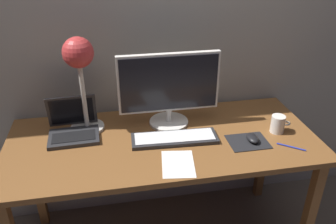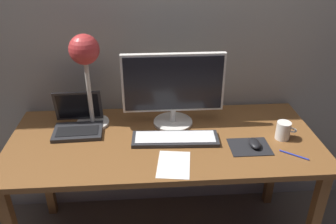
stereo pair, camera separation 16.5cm
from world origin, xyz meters
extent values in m
cube|color=#9E998E|center=(0.00, 0.40, 1.30)|extent=(4.80, 0.06, 2.60)
cube|color=brown|center=(0.00, 0.00, 0.72)|extent=(1.60, 0.70, 0.03)
cube|color=brown|center=(0.74, -0.29, 0.35)|extent=(0.05, 0.05, 0.71)
cube|color=brown|center=(-0.74, 0.29, 0.35)|extent=(0.05, 0.05, 0.71)
cube|color=brown|center=(0.74, 0.29, 0.35)|extent=(0.05, 0.05, 0.71)
cylinder|color=silver|center=(0.06, 0.15, 0.75)|extent=(0.22, 0.22, 0.01)
cylinder|color=silver|center=(0.06, 0.15, 0.79)|extent=(0.03, 0.03, 0.07)
cube|color=silver|center=(0.06, 0.15, 0.99)|extent=(0.54, 0.03, 0.32)
cube|color=black|center=(0.06, 0.13, 0.99)|extent=(0.52, 0.00, 0.30)
cube|color=#28282B|center=(0.06, -0.03, 0.75)|extent=(0.45, 0.16, 0.02)
cube|color=silver|center=(0.06, -0.03, 0.76)|extent=(0.41, 0.13, 0.01)
cube|color=#28282B|center=(-0.45, 0.08, 0.75)|extent=(0.26, 0.19, 0.02)
cube|color=black|center=(-0.45, 0.07, 0.76)|extent=(0.22, 0.11, 0.00)
cube|color=#28282B|center=(-0.46, 0.19, 0.85)|extent=(0.26, 0.05, 0.18)
cube|color=black|center=(-0.46, 0.19, 0.85)|extent=(0.23, 0.05, 0.15)
cylinder|color=beige|center=(-0.39, 0.17, 0.75)|extent=(0.18, 0.18, 0.01)
cylinder|color=silver|center=(-0.39, 0.17, 0.95)|extent=(0.02, 0.02, 0.38)
sphere|color=#BF3333|center=(-0.39, 0.17, 1.17)|extent=(0.15, 0.15, 0.15)
sphere|color=#FFEAB2|center=(-0.39, 0.16, 1.13)|extent=(0.05, 0.05, 0.05)
cube|color=black|center=(0.42, -0.11, 0.74)|extent=(0.20, 0.16, 0.00)
ellipsoid|color=black|center=(0.44, -0.11, 0.76)|extent=(0.06, 0.10, 0.03)
cylinder|color=white|center=(0.61, -0.04, 0.79)|extent=(0.07, 0.07, 0.09)
torus|color=white|center=(0.66, -0.04, 0.79)|extent=(0.05, 0.05, 0.01)
cube|color=white|center=(0.03, -0.23, 0.74)|extent=(0.18, 0.23, 0.00)
cylinder|color=#2633A5|center=(0.61, -0.20, 0.74)|extent=(0.12, 0.09, 0.01)
camera|label=1|loc=(-0.25, -1.48, 1.70)|focal=36.63mm
camera|label=2|loc=(-0.08, -1.50, 1.70)|focal=36.63mm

